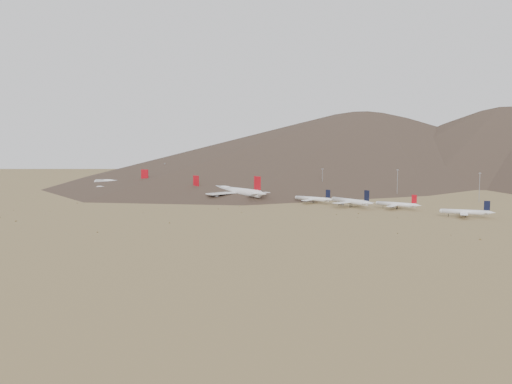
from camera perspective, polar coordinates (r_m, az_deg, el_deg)
The scene contains 16 objects.
ground at distance 489.12m, azimuth -3.11°, elevation -1.15°, with size 3000.00×3000.00×0.00m, color #A28454.
mountain_ridge at distance 1330.50m, azimuth 20.00°, elevation 9.28°, with size 4400.00×1000.00×300.00m.
widebody_west at distance 613.00m, azimuth -13.28°, elevation 0.84°, with size 79.19×61.21×23.54m.
widebody_centre at distance 562.53m, azimuth -7.78°, elevation 0.41°, with size 67.97×53.08×20.34m.
widebody_east at distance 515.96m, azimuth -1.94°, elevation 0.09°, with size 74.44×59.26×22.98m.
narrowbody_a at distance 490.16m, azimuth 5.80°, elevation -0.68°, with size 38.28×27.53×12.63m.
narrowbody_b at distance 467.36m, azimuth 9.52°, elevation -0.93°, with size 43.62×32.76×15.21m.
narrowbody_c at distance 462.44m, azimuth 13.95°, elevation -1.21°, with size 37.24×26.63×12.28m.
narrowbody_d at distance 430.69m, azimuth 20.29°, elevation -1.88°, with size 37.13×27.30×12.44m.
control_tower at distance 576.77m, azimuth 6.21°, elevation 0.39°, with size 8.00×8.00×12.00m.
mast_far_west at distance 678.46m, azimuth -9.10°, elevation 1.89°, with size 2.00×0.60×25.70m.
mast_west at distance 625.73m, azimuth -1.38°, elevation 1.64°, with size 2.00×0.60×25.70m.
mast_centre at distance 565.90m, azimuth 6.65°, elevation 1.18°, with size 2.00×0.60×25.70m.
mast_east at distance 562.43m, azimuth 13.96°, elevation 1.03°, with size 2.00×0.60×25.70m.
mast_far_east at distance 534.47m, azimuth 21.45°, elevation 0.57°, with size 2.00×0.60×25.70m.
desert_scrub at distance 432.66m, azimuth -9.41°, elevation -2.07°, with size 433.06×161.26×0.92m.
Camera 1 is at (278.83, -397.68, 57.77)m, focal length 40.00 mm.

